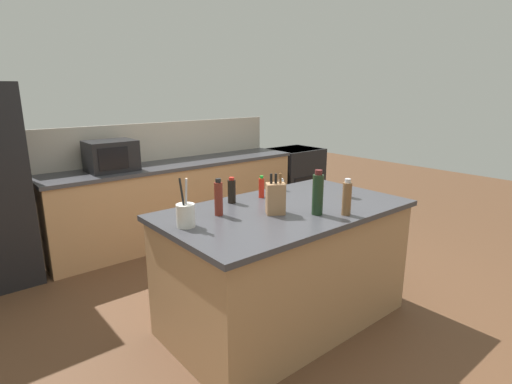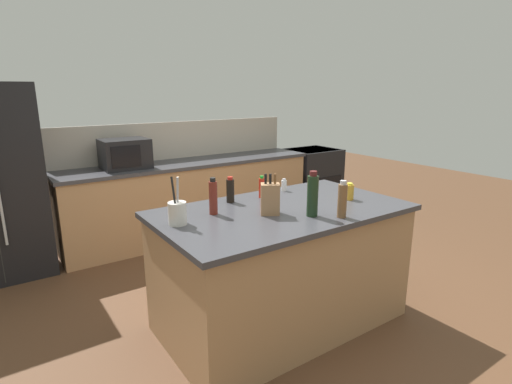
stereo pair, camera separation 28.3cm
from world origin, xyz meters
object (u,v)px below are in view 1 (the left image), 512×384
knife_block (276,198)px  honey_jar (348,190)px  soy_sauce_bottle (232,191)px  vinegar_bottle (219,198)px  pepper_grinder (347,198)px  salt_shaker (281,185)px  range_oven (294,178)px  wine_bottle (318,194)px  utensil_crock (186,214)px  microwave (111,156)px  hot_sauce_bottle (262,187)px

knife_block → honey_jar: size_ratio=2.13×
soy_sauce_bottle → honey_jar: bearing=-29.9°
vinegar_bottle → knife_block: bearing=-34.7°
soy_sauce_bottle → pepper_grinder: size_ratio=0.78×
honey_jar → salt_shaker: size_ratio=1.27×
range_oven → wine_bottle: size_ratio=2.88×
knife_block → utensil_crock: 0.65m
microwave → knife_block: (0.32, -2.26, -0.05)m
range_oven → pepper_grinder: size_ratio=3.54×
honey_jar → salt_shaker: honey_jar is taller
hot_sauce_bottle → salt_shaker: size_ratio=1.68×
soy_sauce_bottle → wine_bottle: size_ratio=0.64×
microwave → range_oven: bearing=-0.0°
microwave → utensil_crock: (-0.30, -2.10, -0.08)m
range_oven → vinegar_bottle: 3.50m
vinegar_bottle → soy_sauce_bottle: (0.26, 0.19, -0.03)m
microwave → knife_block: size_ratio=1.73×
soy_sauce_bottle → hot_sauce_bottle: (0.28, -0.03, -0.01)m
wine_bottle → microwave: bearing=102.4°
microwave → wine_bottle: bearing=-77.6°
knife_block → utensil_crock: (-0.63, 0.16, -0.03)m
knife_block → honey_jar: (0.75, -0.05, -0.05)m
utensil_crock → honey_jar: size_ratio=2.36×
range_oven → utensil_crock: (-3.09, -2.09, 0.56)m
microwave → vinegar_bottle: microwave is taller
microwave → hot_sauce_bottle: (0.53, -1.86, -0.08)m
microwave → utensil_crock: size_ratio=1.57×
salt_shaker → soy_sauce_bottle: bearing=-175.6°
salt_shaker → knife_block: bearing=-136.7°
vinegar_bottle → salt_shaker: (0.82, 0.24, -0.07)m
honey_jar → utensil_crock: bearing=171.1°
microwave → pepper_grinder: bearing=-75.2°
microwave → salt_shaker: bearing=-65.5°
soy_sauce_bottle → wine_bottle: (0.29, -0.62, 0.05)m
pepper_grinder → salt_shaker: (0.13, 0.80, -0.07)m
hot_sauce_bottle → wine_bottle: 0.60m
vinegar_bottle → honey_jar: 1.12m
pepper_grinder → utensil_crock: bearing=153.2°
knife_block → wine_bottle: wine_bottle is taller
vinegar_bottle → wine_bottle: bearing=-38.1°
utensil_crock → soy_sauce_bottle: size_ratio=1.58×
utensil_crock → vinegar_bottle: size_ratio=1.22×
range_oven → microwave: bearing=180.0°
soy_sauce_bottle → hot_sauce_bottle: size_ratio=1.12×
knife_block → vinegar_bottle: (-0.33, 0.23, 0.01)m
utensil_crock → soy_sauce_bottle: bearing=24.9°
range_oven → utensil_crock: 3.77m
range_oven → honey_jar: honey_jar is taller
pepper_grinder → wine_bottle: size_ratio=0.81×
honey_jar → salt_shaker: bearing=116.4°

